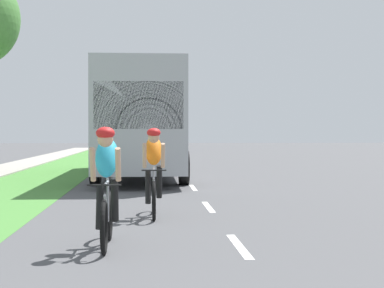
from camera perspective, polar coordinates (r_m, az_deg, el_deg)
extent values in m
plane|color=#4C4C4F|center=(21.53, -0.76, -2.89)|extent=(120.00, 120.00, 0.00)
cube|color=#478438|center=(21.77, -13.01, -2.87)|extent=(2.82, 70.00, 0.01)
cube|color=white|center=(8.43, 4.30, -9.21)|extent=(0.12, 1.80, 0.01)
cube|color=white|center=(12.67, 1.49, -5.72)|extent=(0.12, 1.80, 0.01)
cube|color=white|center=(16.94, 0.10, -3.98)|extent=(0.12, 1.80, 0.01)
cube|color=white|center=(21.22, -0.72, -2.94)|extent=(0.12, 1.80, 0.01)
cube|color=white|center=(25.51, -1.26, -2.25)|extent=(0.12, 1.80, 0.01)
cube|color=white|center=(29.81, -1.65, -1.76)|extent=(0.12, 1.80, 0.01)
cube|color=white|center=(34.11, -1.94, -1.39)|extent=(0.12, 1.80, 0.01)
cube|color=white|center=(38.41, -2.17, -1.10)|extent=(0.12, 1.80, 0.01)
cube|color=white|center=(42.72, -2.35, -0.88)|extent=(0.12, 1.80, 0.01)
cube|color=white|center=(47.02, -2.49, -0.69)|extent=(0.12, 1.80, 0.01)
cube|color=white|center=(51.32, -2.62, -0.53)|extent=(0.12, 1.80, 0.01)
torus|color=black|center=(8.89, -7.51, -6.50)|extent=(0.06, 0.68, 0.68)
torus|color=black|center=(7.86, -7.99, -7.50)|extent=(0.06, 0.68, 0.68)
cylinder|color=#A5A8AD|center=(8.25, -7.78, -5.83)|extent=(0.04, 0.59, 0.43)
cylinder|color=#A5A8AD|center=(8.52, -7.66, -4.93)|extent=(0.04, 0.04, 0.55)
cylinder|color=#A5A8AD|center=(8.27, -7.77, -3.52)|extent=(0.03, 0.55, 0.03)
cylinder|color=black|center=(7.82, -7.99, -3.71)|extent=(0.42, 0.02, 0.02)
ellipsoid|color=#26A5CC|center=(8.32, -7.74, -1.21)|extent=(0.30, 0.54, 0.63)
sphere|color=tan|center=(8.03, -7.88, 0.42)|extent=(0.20, 0.20, 0.20)
ellipsoid|color=red|center=(8.03, -7.88, 0.99)|extent=(0.24, 0.28, 0.16)
cylinder|color=tan|center=(8.05, -9.01, -1.86)|extent=(0.07, 0.26, 0.45)
cylinder|color=tan|center=(8.03, -6.73, -1.86)|extent=(0.07, 0.26, 0.45)
cylinder|color=black|center=(8.45, -8.37, -5.66)|extent=(0.10, 0.30, 0.60)
cylinder|color=black|center=(8.38, -7.03, -5.03)|extent=(0.10, 0.25, 0.61)
torus|color=black|center=(11.74, -3.52, -4.62)|extent=(0.06, 0.68, 0.68)
torus|color=black|center=(10.71, -3.48, -5.18)|extent=(0.06, 0.68, 0.68)
cylinder|color=#A5A8AD|center=(11.11, -3.50, -4.02)|extent=(0.04, 0.59, 0.43)
cylinder|color=#A5A8AD|center=(11.38, -3.51, -3.39)|extent=(0.04, 0.04, 0.55)
cylinder|color=#A5A8AD|center=(11.14, -3.50, -2.30)|extent=(0.03, 0.55, 0.03)
cylinder|color=black|center=(10.69, -3.48, -2.40)|extent=(0.42, 0.02, 0.02)
ellipsoid|color=orange|center=(11.19, -3.50, -0.59)|extent=(0.30, 0.54, 0.63)
sphere|color=tan|center=(10.91, -3.50, 0.62)|extent=(0.20, 0.20, 0.20)
ellipsoid|color=red|center=(10.90, -3.50, 1.04)|extent=(0.24, 0.28, 0.16)
cylinder|color=tan|center=(10.91, -4.33, -1.06)|extent=(0.07, 0.26, 0.45)
cylinder|color=tan|center=(10.92, -2.65, -1.06)|extent=(0.07, 0.26, 0.45)
cylinder|color=black|center=(11.31, -4.01, -3.93)|extent=(0.10, 0.30, 0.60)
cylinder|color=black|center=(11.25, -2.99, -3.44)|extent=(0.10, 0.25, 0.61)
cube|color=#A5A8AD|center=(21.58, -4.62, 2.24)|extent=(2.50, 11.60, 3.10)
cube|color=#1E2833|center=(21.59, -4.62, 3.30)|extent=(2.52, 10.67, 0.64)
cube|color=#1E2833|center=(15.82, -4.87, 3.54)|extent=(2.25, 0.06, 1.20)
cylinder|color=black|center=(17.90, -8.76, -2.19)|extent=(0.28, 0.96, 0.96)
cylinder|color=black|center=(17.86, -0.74, -2.18)|extent=(0.28, 0.96, 0.96)
cylinder|color=black|center=(24.83, -7.42, -1.25)|extent=(0.28, 0.96, 0.96)
cylinder|color=black|center=(24.80, -1.64, -1.25)|extent=(0.28, 0.96, 0.96)
cube|color=silver|center=(40.42, -4.65, 0.02)|extent=(1.96, 5.10, 0.76)
cube|color=silver|center=(39.65, -4.66, 0.87)|extent=(1.80, 1.78, 0.64)
cube|color=#1E2833|center=(38.93, -4.67, 0.83)|extent=(1.67, 0.08, 0.52)
cube|color=silver|center=(41.46, -5.88, 0.46)|extent=(0.08, 2.81, 0.40)
cube|color=silver|center=(41.43, -3.38, 0.47)|extent=(0.08, 2.81, 0.40)
cube|color=silver|center=(42.93, -4.61, 0.49)|extent=(1.80, 0.08, 0.40)
cylinder|color=black|center=(38.92, -6.12, -0.53)|extent=(0.26, 0.76, 0.76)
cylinder|color=black|center=(38.90, -3.23, -0.52)|extent=(0.26, 0.76, 0.76)
cylinder|color=black|center=(41.98, -5.96, -0.40)|extent=(0.26, 0.76, 0.76)
cylinder|color=black|center=(41.96, -3.28, -0.40)|extent=(0.26, 0.76, 0.76)
cube|color=#23389E|center=(50.90, -3.88, 0.17)|extent=(1.76, 4.30, 0.76)
cube|color=#23389E|center=(51.04, -3.88, 0.86)|extent=(1.55, 2.24, 0.52)
cube|color=#1E2833|center=(50.07, -3.88, 0.84)|extent=(1.44, 0.08, 0.44)
cylinder|color=black|center=(49.58, -4.89, -0.23)|extent=(0.22, 0.64, 0.64)
cylinder|color=black|center=(49.58, -2.86, -0.23)|extent=(0.22, 0.64, 0.64)
cylinder|color=black|center=(52.24, -4.84, -0.16)|extent=(0.22, 0.64, 0.64)
cylinder|color=black|center=(52.24, -2.91, -0.16)|extent=(0.22, 0.64, 0.64)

